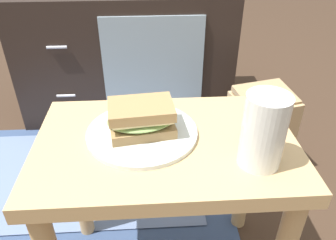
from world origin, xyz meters
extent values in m
cube|color=tan|center=(0.00, 0.00, 0.44)|extent=(0.56, 0.36, 0.04)
cylinder|color=tan|center=(-0.25, 0.14, 0.21)|extent=(0.04, 0.04, 0.43)
cylinder|color=tan|center=(0.25, 0.14, 0.21)|extent=(0.04, 0.04, 0.43)
cube|color=black|center=(-0.13, 0.95, 0.29)|extent=(0.96, 0.44, 0.58)
cube|color=#8C9EA8|center=(-0.01, 0.72, 0.30)|extent=(0.42, 0.01, 0.44)
cylinder|color=silver|center=(-0.40, 0.72, 0.41)|extent=(0.08, 0.01, 0.01)
cylinder|color=silver|center=(-0.40, 0.72, 0.19)|extent=(0.08, 0.01, 0.01)
cube|color=#384C72|center=(-0.30, 0.41, 0.00)|extent=(1.07, 0.66, 0.01)
cube|color=slate|center=(-0.30, 0.41, 0.01)|extent=(0.88, 0.54, 0.00)
cylinder|color=silver|center=(-0.05, 0.02, 0.47)|extent=(0.24, 0.24, 0.01)
cube|color=#9E7A4C|center=(-0.05, 0.02, 0.48)|extent=(0.15, 0.11, 0.02)
ellipsoid|color=#8CB260|center=(-0.05, 0.02, 0.50)|extent=(0.16, 0.12, 0.02)
cube|color=beige|center=(-0.05, 0.02, 0.51)|extent=(0.13, 0.10, 0.01)
cube|color=#9E7A4C|center=(-0.05, 0.02, 0.53)|extent=(0.14, 0.11, 0.02)
cylinder|color=silver|center=(0.18, -0.08, 0.53)|extent=(0.08, 0.08, 0.15)
cylinder|color=#C67219|center=(0.18, -0.08, 0.52)|extent=(0.07, 0.07, 0.12)
cylinder|color=white|center=(0.18, -0.08, 0.59)|extent=(0.07, 0.07, 0.01)
cube|color=tan|center=(0.38, 0.43, 0.16)|extent=(0.24, 0.22, 0.31)
cube|color=tan|center=(0.38, 0.43, 0.32)|extent=(0.23, 0.19, 0.04)
camera|label=1|loc=(-0.03, -0.57, 0.88)|focal=35.28mm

